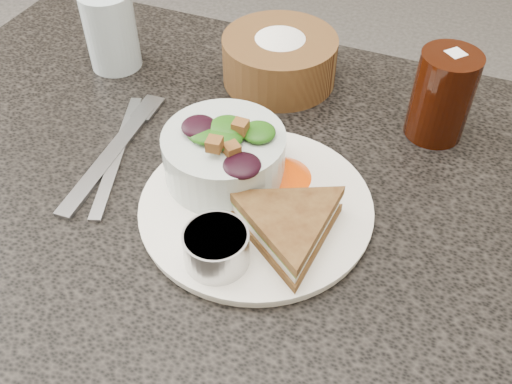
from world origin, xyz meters
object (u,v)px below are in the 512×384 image
object	(u,v)px
dining_table	(239,348)
salad_bowl	(224,148)
bread_basket	(280,52)
dressing_ramekin	(216,248)
dinner_plate	(256,207)
cola_glass	(443,92)
sandwich	(289,226)
water_glass	(111,31)

from	to	relation	value
dining_table	salad_bowl	xyz separation A→B (m)	(-0.01, 0.00, 0.43)
salad_bowl	bread_basket	size ratio (longest dim) A/B	0.87
dressing_ramekin	dinner_plate	bearing A→B (deg)	85.81
salad_bowl	cola_glass	bearing A→B (deg)	41.48
dining_table	salad_bowl	size ratio (longest dim) A/B	7.19
salad_bowl	cola_glass	world-z (taller)	cola_glass
cola_glass	sandwich	bearing A→B (deg)	-113.55
bread_basket	water_glass	bearing A→B (deg)	-166.98
dressing_ramekin	dining_table	bearing A→B (deg)	106.90
sandwich	bread_basket	bearing A→B (deg)	147.30
bread_basket	cola_glass	world-z (taller)	cola_glass
dressing_ramekin	water_glass	size ratio (longest dim) A/B	0.59
salad_bowl	dining_table	bearing A→B (deg)	-22.08
sandwich	water_glass	bearing A→B (deg)	-178.11
dining_table	bread_basket	distance (m)	0.48
sandwich	bread_basket	world-z (taller)	bread_basket
dining_table	dressing_ramekin	size ratio (longest dim) A/B	15.10
dining_table	cola_glass	size ratio (longest dim) A/B	7.91
dining_table	dinner_plate	distance (m)	0.38
dining_table	dressing_ramekin	world-z (taller)	dressing_ramekin
dressing_ramekin	bread_basket	distance (m)	0.35
salad_bowl	dressing_ramekin	world-z (taller)	salad_bowl
dining_table	sandwich	size ratio (longest dim) A/B	6.95
dining_table	dressing_ramekin	distance (m)	0.42
sandwich	dinner_plate	bearing A→B (deg)	-178.47
sandwich	cola_glass	world-z (taller)	cola_glass
dining_table	salad_bowl	world-z (taller)	salad_bowl
dining_table	water_glass	size ratio (longest dim) A/B	8.97
water_glass	bread_basket	bearing A→B (deg)	13.02
cola_glass	water_glass	xyz separation A→B (m)	(-0.46, -0.02, -0.01)
salad_bowl	bread_basket	world-z (taller)	salad_bowl
sandwich	salad_bowl	distance (m)	0.12
cola_glass	salad_bowl	bearing A→B (deg)	-138.52
dressing_ramekin	cola_glass	bearing A→B (deg)	61.49
sandwich	dressing_ramekin	bearing A→B (deg)	-101.00
dinner_plate	bread_basket	size ratio (longest dim) A/B	1.61
cola_glass	dining_table	bearing A→B (deg)	-136.47
dining_table	dinner_plate	bearing A→B (deg)	-32.52
dinner_plate	dressing_ramekin	size ratio (longest dim) A/B	3.88
dining_table	sandwich	world-z (taller)	sandwich
dinner_plate	cola_glass	distance (m)	0.27
dining_table	bread_basket	world-z (taller)	bread_basket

